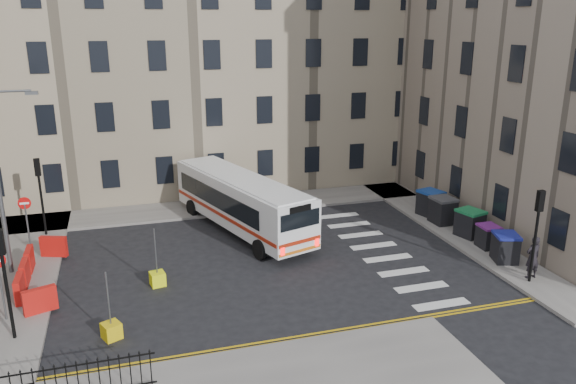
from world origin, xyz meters
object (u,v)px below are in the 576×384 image
bus (241,200)px  pedestrian (533,257)px  wheelie_bin_c (470,223)px  wheelie_bin_b (488,236)px  bollard_yellow (158,279)px  wheelie_bin_a (505,247)px  wheelie_bin_e (430,203)px  bollard_chevron (112,331)px  wheelie_bin_d (443,210)px

bus → pedestrian: size_ratio=5.72×
wheelie_bin_c → wheelie_bin_b: bearing=-105.7°
pedestrian → bollard_yellow: (-15.67, 4.26, -0.81)m
wheelie_bin_a → wheelie_bin_b: 1.65m
wheelie_bin_e → bollard_chevron: bearing=-171.0°
wheelie_bin_d → bollard_chevron: 18.90m
wheelie_bin_c → bollard_yellow: bearing=167.9°
wheelie_bin_d → bollard_yellow: wheelie_bin_d is taller
wheelie_bin_a → wheelie_bin_c: 3.23m
bus → wheelie_bin_d: (10.84, -2.45, -0.82)m
bus → bollard_yellow: bus is taller
wheelie_bin_c → wheelie_bin_d: (-0.27, 2.17, 0.02)m
wheelie_bin_a → bollard_chevron: bearing=-157.3°
bus → wheelie_bin_b: size_ratio=9.60×
wheelie_bin_a → bollard_yellow: bearing=-170.7°
wheelie_bin_a → wheelie_bin_e: (0.03, 6.77, 0.05)m
bus → bollard_chevron: 11.58m
wheelie_bin_a → wheelie_bin_c: wheelie_bin_c is taller
wheelie_bin_c → wheelie_bin_a: bearing=-109.8°
wheelie_bin_c → wheelie_bin_e: wheelie_bin_e is taller
pedestrian → bollard_yellow: size_ratio=3.22×
wheelie_bin_e → bollard_yellow: size_ratio=2.62×
wheelie_bin_b → bollard_chevron: bearing=-168.3°
wheelie_bin_b → bollard_chevron: size_ratio=1.91×
wheelie_bin_a → wheelie_bin_e: 6.77m
pedestrian → wheelie_bin_b: bearing=-97.1°
bus → wheelie_bin_c: (11.11, -4.62, -0.84)m
wheelie_bin_c → bollard_chevron: (-17.89, -4.67, -0.56)m
wheelie_bin_e → bollard_yellow: (-15.76, -4.38, -0.58)m
wheelie_bin_b → bollard_chevron: wheelie_bin_b is taller
wheelie_bin_e → pedestrian: bearing=-106.5°
wheelie_bin_a → bollard_chevron: wheelie_bin_a is taller
bus → wheelie_bin_d: bus is taller
bus → wheelie_bin_c: size_ratio=7.22×
wheelie_bin_b → pedestrian: pedestrian is taller
bollard_yellow → wheelie_bin_b: bearing=-2.7°
bus → wheelie_bin_a: 13.41m
wheelie_bin_b → wheelie_bin_e: bearing=94.4°
wheelie_bin_c → bollard_chevron: wheelie_bin_c is taller
pedestrian → bus: bearing=-44.1°
wheelie_bin_a → wheelie_bin_c: size_ratio=0.97×
wheelie_bin_c → wheelie_bin_e: size_ratio=0.97×
wheelie_bin_c → bollard_yellow: (-15.99, -0.83, -0.56)m
wheelie_bin_d → wheelie_bin_a: bearing=-93.1°
wheelie_bin_c → bus: bearing=142.3°
bus → bollard_yellow: size_ratio=18.39×
wheelie_bin_a → wheelie_bin_d: bearing=108.1°
bus → wheelie_bin_d: bearing=-30.6°
wheelie_bin_b → bollard_yellow: (-15.97, 0.76, -0.43)m
wheelie_bin_a → wheelie_bin_b: (0.25, 1.63, -0.10)m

